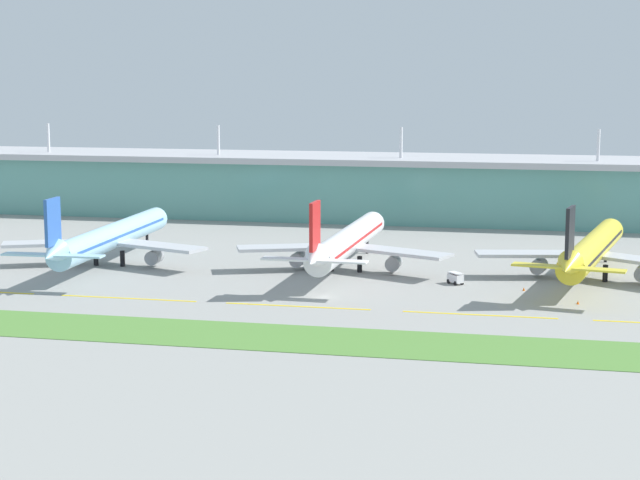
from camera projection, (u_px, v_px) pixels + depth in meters
The scene contains 12 objects.
ground_plane at pixel (324, 297), 207.15m from camera, with size 600.00×600.00×0.00m, color gray.
terminal_building at pixel (403, 188), 316.12m from camera, with size 288.00×34.00×28.11m.
airliner_near at pixel (111, 237), 241.21m from camera, with size 48.77×70.96×18.90m.
airliner_middle at pixel (347, 242), 234.11m from camera, with size 48.79×68.93×18.90m.
airliner_far at pixel (592, 250), 223.85m from camera, with size 47.98×66.79×18.90m.
taxiway_stripe_mid_west at pixel (128, 298), 205.55m from camera, with size 28.00×0.70×0.04m, color yellow.
taxiway_stripe_centre at pixel (297, 306), 198.44m from camera, with size 28.00×0.70×0.04m, color yellow.
taxiway_stripe_mid_east at pixel (479, 315), 191.32m from camera, with size 28.00×0.70×0.04m, color yellow.
grass_verge at pixel (281, 338), 174.62m from camera, with size 300.00×18.00×0.10m, color #518438.
baggage_cart at pixel (455, 278), 219.54m from camera, with size 3.72×3.90×2.48m.
safety_cone_nose_front at pixel (578, 302), 200.35m from camera, with size 0.56×0.56×0.70m, color orange.
safety_cone_right_wingtip at pixel (524, 289), 212.88m from camera, with size 0.56×0.56×0.70m, color orange.
Camera 1 is at (42.27, -198.49, 43.01)m, focal length 59.21 mm.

